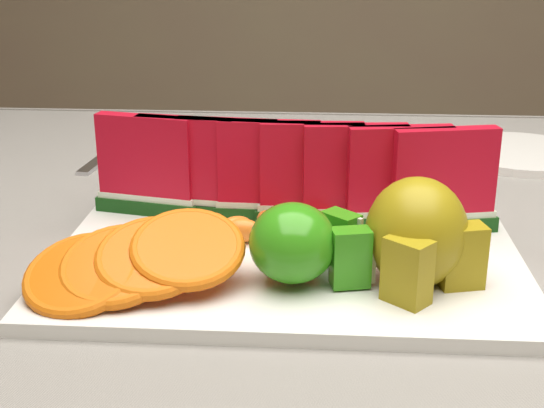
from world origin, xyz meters
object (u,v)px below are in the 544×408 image
Objects in this scene: pear_cluster at (418,236)px; fork at (110,152)px; apple_cluster at (302,244)px; platter at (289,254)px; side_plate at (522,154)px.

pear_cluster is 0.52m from fork.
apple_cluster reaches higher than fork.
apple_cluster is 0.47m from fork.
apple_cluster is 0.09m from pear_cluster.
platter is 0.40m from fork.
pear_cluster reaches higher than fork.
platter is 0.13m from pear_cluster.
platter is 0.44m from side_plate.
apple_cluster reaches higher than platter.
side_plate is at bearing 56.34° from apple_cluster.
pear_cluster is 0.44m from side_plate.
fork is (-0.25, 0.32, -0.00)m from platter.
pear_cluster is (0.10, -0.06, 0.04)m from platter.
apple_cluster is at bearing -175.11° from pear_cluster.
pear_cluster is at bearing -29.78° from platter.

